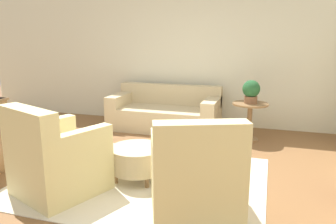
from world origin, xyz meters
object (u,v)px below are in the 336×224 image
Objects in this scene: potted_plant_on_side_table at (251,91)px; armchair_right at (195,179)px; side_table at (250,115)px; couch at (165,113)px; armchair_left at (55,161)px; ottoman_table at (137,158)px.

armchair_right is at bearing -97.30° from potted_plant_on_side_table.
potted_plant_on_side_table is at bearing 82.70° from armchair_right.
couch is at bearing 170.04° from side_table.
side_table is 0.41m from potted_plant_on_side_table.
couch is at bearing 170.04° from potted_plant_on_side_table.
couch is 3.19m from armchair_right.
ottoman_table is at bearing 40.88° from armchair_left.
potted_plant_on_side_table is at bearing 0.00° from side_table.
potted_plant_on_side_table reaches higher than ottoman_table.
potted_plant_on_side_table is at bearing 59.43° from ottoman_table.
ottoman_table is at bearing -80.52° from couch.
armchair_right is at bearing 0.00° from armchair_left.
armchair_right is 2.72m from potted_plant_on_side_table.
armchair_right is (1.25, -2.93, 0.09)m from couch.
side_table reaches higher than ottoman_table.
potted_plant_on_side_table reaches higher than armchair_left.
armchair_left reaches higher than couch.
armchair_left is 1.71× the size of side_table.
armchair_right is (1.58, 0.00, 0.00)m from armchair_left.
couch is 5.31× the size of potted_plant_on_side_table.
potted_plant_on_side_table reaches higher than couch.
armchair_left is 1.00× the size of armchair_right.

